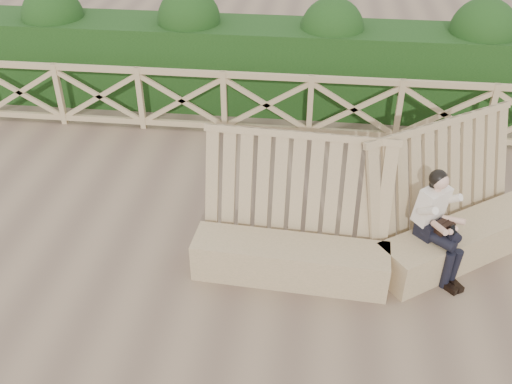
# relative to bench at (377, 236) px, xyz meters

# --- Properties ---
(ground) EXTENTS (60.00, 60.00, 0.00)m
(ground) POSITION_rel_bench_xyz_m (-1.64, -0.37, -0.41)
(ground) COLOR brown
(ground) RESTS_ON ground
(bench) EXTENTS (4.24, 1.96, 1.62)m
(bench) POSITION_rel_bench_xyz_m (0.00, 0.00, 0.00)
(bench) COLOR olive
(bench) RESTS_ON ground
(woman) EXTENTS (0.68, 0.75, 1.34)m
(woman) POSITION_rel_bench_xyz_m (0.64, -0.05, 0.33)
(woman) COLOR black
(woman) RESTS_ON ground
(guardrail) EXTENTS (10.10, 0.09, 1.10)m
(guardrail) POSITION_rel_bench_xyz_m (-1.64, 3.13, 0.15)
(guardrail) COLOR #997F59
(guardrail) RESTS_ON ground
(hedge) EXTENTS (12.00, 1.20, 1.50)m
(hedge) POSITION_rel_bench_xyz_m (-1.64, 4.33, 0.34)
(hedge) COLOR black
(hedge) RESTS_ON ground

